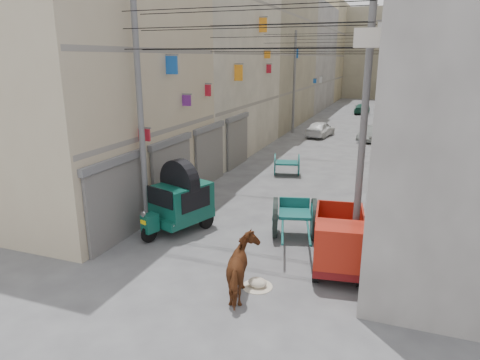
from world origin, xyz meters
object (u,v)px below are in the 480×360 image
at_px(distant_car_green, 362,109).
at_px(feed_sack, 257,283).
at_px(auto_rickshaw, 180,199).
at_px(distant_car_grey, 373,134).
at_px(horse, 243,269).
at_px(distant_car_white, 321,129).
at_px(tonga_cart, 294,217).
at_px(mini_truck, 339,246).
at_px(second_cart, 287,164).

bearing_deg(distant_car_green, feed_sack, 90.95).
bearing_deg(auto_rickshaw, distant_car_grey, 95.05).
distance_m(horse, distant_car_grey, 23.61).
bearing_deg(distant_car_grey, distant_car_white, -167.30).
height_order(tonga_cart, distant_car_grey, tonga_cart).
bearing_deg(auto_rickshaw, distant_car_green, 104.88).
distance_m(auto_rickshaw, mini_truck, 5.86).
xyz_separation_m(auto_rickshaw, feed_sack, (3.81, -2.85, -1.03)).
distance_m(auto_rickshaw, feed_sack, 4.87).
relative_size(tonga_cart, second_cart, 2.14).
distance_m(mini_truck, second_cart, 10.56).
relative_size(auto_rickshaw, distant_car_white, 0.81).
height_order(mini_truck, distant_car_white, mini_truck).
bearing_deg(distant_car_white, distant_car_grey, -176.30).
bearing_deg(distant_car_green, distant_car_white, 83.67).
relative_size(auto_rickshaw, second_cart, 1.88).
relative_size(feed_sack, distant_car_green, 0.14).
distance_m(second_cart, distant_car_white, 12.06).
xyz_separation_m(second_cart, distant_car_green, (1.36, 28.08, -0.07)).
height_order(auto_rickshaw, distant_car_white, auto_rickshaw).
bearing_deg(feed_sack, second_cart, 100.51).
bearing_deg(distant_car_green, horse, 90.65).
height_order(feed_sack, distant_car_white, distant_car_white).
relative_size(mini_truck, second_cart, 2.09).
xyz_separation_m(mini_truck, distant_car_grey, (-0.46, 21.41, -0.28)).
bearing_deg(distant_car_white, tonga_cart, 107.25).
relative_size(auto_rickshaw, horse, 1.59).
bearing_deg(horse, feed_sack, -126.75).
xyz_separation_m(second_cart, horse, (1.90, -11.91, 0.16)).
height_order(auto_rickshaw, second_cart, auto_rickshaw).
height_order(second_cart, distant_car_green, second_cart).
xyz_separation_m(second_cart, distant_car_grey, (3.55, 11.64, -0.07)).
bearing_deg(distant_car_grey, horse, -75.30).
relative_size(tonga_cart, mini_truck, 1.02).
bearing_deg(distant_car_white, distant_car_green, -86.52).
relative_size(horse, distant_car_white, 0.51).
xyz_separation_m(tonga_cart, distant_car_grey, (1.30, 19.43, -0.19)).
bearing_deg(second_cart, mini_truck, -82.18).
relative_size(auto_rickshaw, mini_truck, 0.90).
bearing_deg(second_cart, distant_car_white, 77.35).
xyz_separation_m(tonga_cart, mini_truck, (1.75, -1.99, 0.09)).
bearing_deg(mini_truck, second_cart, 104.14).
relative_size(mini_truck, distant_car_green, 0.87).
bearing_deg(feed_sack, distant_car_green, 91.08).
bearing_deg(feed_sack, horse, -109.99).
bearing_deg(auto_rickshaw, tonga_cart, 29.93).
relative_size(mini_truck, distant_car_white, 0.90).
bearing_deg(horse, mini_truck, -151.28).
relative_size(feed_sack, distant_car_white, 0.14).
bearing_deg(second_cart, distant_car_green, 72.76).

